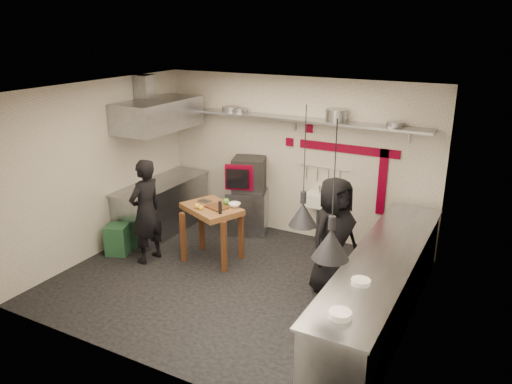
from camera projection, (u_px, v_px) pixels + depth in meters
The scene contains 47 objects.
floor at pixel (235, 282), 7.37m from camera, with size 5.00×5.00×0.00m, color black.
ceiling at pixel (232, 91), 6.47m from camera, with size 5.00×5.00×0.00m, color silver.
wall_back at pixel (295, 158), 8.67m from camera, with size 5.00×0.04×2.80m, color beige.
wall_front at pixel (130, 250), 5.17m from camera, with size 5.00×0.04×2.80m, color beige.
wall_left at pixel (100, 169), 8.04m from camera, with size 0.04×4.20×2.80m, color beige.
wall_right at pixel (418, 225), 5.80m from camera, with size 0.04×4.20×2.80m, color beige.
red_band_horiz at pixel (348, 149), 8.14m from camera, with size 1.70×0.02×0.14m, color #610118.
red_band_vert at pixel (382, 182), 8.02m from camera, with size 0.14×0.02×1.10m, color #610118.
red_tile_a at pixel (309, 129), 8.37m from camera, with size 0.14×0.02×0.14m, color #610118.
red_tile_b at pixel (290, 142), 8.61m from camera, with size 0.14×0.02×0.14m, color #610118.
back_shelf at pixel (292, 119), 8.29m from camera, with size 4.60×0.34×0.04m, color gray.
shelf_bracket_left at pixel (202, 114), 9.30m from camera, with size 0.04×0.06×0.24m, color gray.
shelf_bracket_mid at pixel (295, 123), 8.45m from camera, with size 0.04×0.06×0.24m, color gray.
shelf_bracket_right at pixel (409, 135), 7.59m from camera, with size 0.04×0.06×0.24m, color gray.
pan_far_left at pixel (230, 109), 8.80m from camera, with size 0.29×0.29×0.09m, color gray.
pan_mid_left at pixel (239, 111), 8.72m from camera, with size 0.26×0.26×0.07m, color gray.
stock_pot at pixel (336, 115), 7.91m from camera, with size 0.33×0.33×0.20m, color gray.
pan_right at pixel (394, 125), 7.51m from camera, with size 0.24×0.24×0.08m, color gray.
oven_stand at pixel (248, 210), 9.06m from camera, with size 0.70×0.64×0.80m, color gray.
combi_oven at pixel (249, 174), 8.86m from camera, with size 0.56×0.52×0.58m, color black.
oven_door at pixel (239, 177), 8.64m from camera, with size 0.50×0.03×0.46m, color #610118.
oven_glass at pixel (237, 179), 8.57m from camera, with size 0.39×0.02×0.34m, color black.
hand_sink at pixel (319, 200), 8.48m from camera, with size 0.46×0.34×0.22m, color silver.
sink_tap at pixel (320, 190), 8.42m from camera, with size 0.03×0.03×0.14m, color gray.
sink_drain at pixel (317, 224), 8.58m from camera, with size 0.06×0.06×0.66m, color gray.
utensil_rail at pixel (324, 167), 8.42m from camera, with size 0.02×0.02×0.90m, color gray.
counter_right at pixel (381, 290), 6.26m from camera, with size 0.70×3.80×0.90m, color gray.
counter_right_top at pixel (384, 257), 6.11m from camera, with size 0.76×3.90×0.03m, color gray.
plate_stack at pixel (340, 314), 4.82m from camera, with size 0.22×0.22×0.07m, color silver.
small_bowl_right at pixel (361, 282), 5.45m from camera, with size 0.22×0.22×0.05m, color silver.
counter_left at pixel (162, 207), 9.07m from camera, with size 0.70×1.90×0.90m, color gray.
counter_left_top at pixel (160, 183), 8.92m from camera, with size 0.76×2.00×0.03m, color gray.
extractor_hood at pixel (158, 115), 8.50m from camera, with size 0.78×1.60×0.50m, color gray.
hood_duct at pixel (145, 90), 8.48m from camera, with size 0.28×0.28×0.50m, color gray.
green_bin at pixel (118, 239), 8.22m from camera, with size 0.34×0.34×0.50m, color #225132.
prep_table at pixel (212, 233), 7.92m from camera, with size 0.92×0.64×0.92m, color brown, non-canonical shape.
cutting_board at pixel (216, 207), 7.70m from camera, with size 0.33×0.23×0.03m, color #522D17.
pepper_mill at pixel (220, 208), 7.44m from camera, with size 0.05×0.05×0.20m, color black.
lemon_a at pixel (197, 206), 7.67m from camera, with size 0.09×0.09×0.09m, color gold.
lemon_b at pixel (201, 208), 7.62m from camera, with size 0.07×0.07×0.07m, color gold.
veg_ball at pixel (226, 202), 7.83m from camera, with size 0.11×0.11×0.11m, color #46802E.
steel_tray at pixel (205, 201), 7.95m from camera, with size 0.19×0.13×0.03m, color gray.
bowl at pixel (234, 205), 7.75m from camera, with size 0.19×0.19×0.06m, color silver.
heat_lamp_near at pixel (304, 167), 5.61m from camera, with size 0.33×0.33×1.41m, color black, non-canonical shape.
heat_lamp_far at pixel (334, 192), 4.82m from camera, with size 0.38×0.38×1.43m, color black, non-canonical shape.
chef_left at pixel (146, 211), 7.79m from camera, with size 0.61×0.40×1.68m, color black.
chef_right at pixel (334, 236), 6.89m from camera, with size 0.82×0.54×1.68m, color black.
Camera 1 is at (3.39, -5.62, 3.64)m, focal length 35.00 mm.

